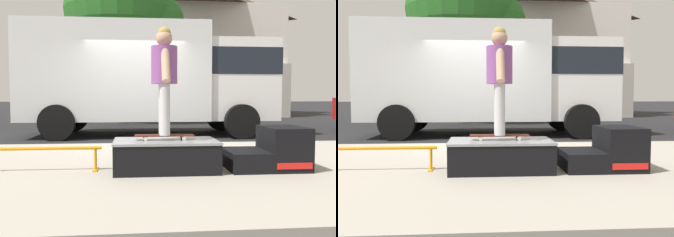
{
  "view_description": "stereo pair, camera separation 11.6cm",
  "coord_description": "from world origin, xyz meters",
  "views": [
    {
      "loc": [
        0.0,
        -8.0,
        1.1
      ],
      "look_at": [
        0.6,
        -1.42,
        0.69
      ],
      "focal_mm": 38.2,
      "sensor_mm": 36.0,
      "label": 1
    },
    {
      "loc": [
        0.12,
        -8.01,
        1.1
      ],
      "look_at": [
        0.6,
        -1.42,
        0.69
      ],
      "focal_mm": 38.2,
      "sensor_mm": 36.0,
      "label": 2
    }
  ],
  "objects": [
    {
      "name": "skateboard",
      "position": [
        0.37,
        -3.33,
        0.58
      ],
      "size": [
        0.78,
        0.22,
        0.07
      ],
      "color": "#4C1E14",
      "rests_on": "skate_box"
    },
    {
      "name": "kicker_ramp",
      "position": [
        1.83,
        -3.35,
        0.36
      ],
      "size": [
        1.05,
        0.74,
        0.57
      ],
      "color": "black",
      "rests_on": "sidewalk_slab"
    },
    {
      "name": "sidewalk_slab",
      "position": [
        0.0,
        -3.0,
        0.06
      ],
      "size": [
        50.0,
        5.0,
        0.12
      ],
      "primitive_type": "cube",
      "color": "#A8A093",
      "rests_on": "ground"
    },
    {
      "name": "grind_rail",
      "position": [
        -1.2,
        -3.24,
        0.36
      ],
      "size": [
        1.49,
        0.28,
        0.32
      ],
      "color": "orange",
      "rests_on": "sidewalk_slab"
    },
    {
      "name": "ground_plane",
      "position": [
        0.0,
        0.0,
        0.0
      ],
      "size": [
        140.0,
        140.0,
        0.0
      ],
      "primitive_type": "plane",
      "color": "black"
    },
    {
      "name": "skater_kid",
      "position": [
        0.37,
        -3.33,
        1.42
      ],
      "size": [
        0.34,
        0.72,
        1.41
      ],
      "color": "silver",
      "rests_on": "skateboard"
    },
    {
      "name": "box_truck",
      "position": [
        0.41,
        2.2,
        1.7
      ],
      "size": [
        6.91,
        2.63,
        3.05
      ],
      "color": "silver",
      "rests_on": "ground"
    },
    {
      "name": "street_tree_main",
      "position": [
        -0.38,
        6.92,
        4.42
      ],
      "size": [
        4.9,
        4.46,
        6.79
      ],
      "color": "brown",
      "rests_on": "ground"
    },
    {
      "name": "house_behind",
      "position": [
        3.55,
        14.13,
        4.24
      ],
      "size": [
        9.54,
        8.23,
        8.4
      ],
      "color": "silver",
      "rests_on": "ground"
    },
    {
      "name": "skate_box",
      "position": [
        0.39,
        -3.35,
        0.34
      ],
      "size": [
        1.36,
        0.79,
        0.41
      ],
      "color": "black",
      "rests_on": "sidewalk_slab"
    }
  ]
}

